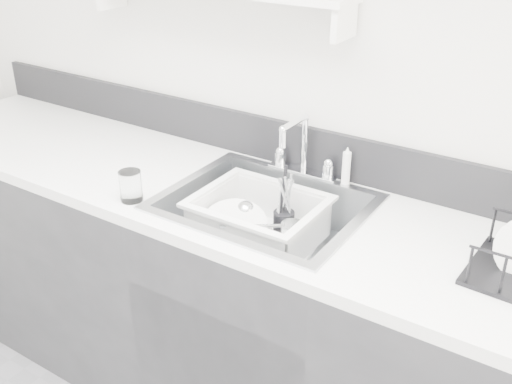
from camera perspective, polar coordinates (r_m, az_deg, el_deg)
The scene contains 12 objects.
counter_run at distance 2.16m, azimuth 0.74°, elevation -11.85°, with size 3.20×0.62×0.92m.
backsplash at distance 2.11m, azimuth 5.18°, elevation 4.10°, with size 3.20×0.02×0.16m, color black.
sink at distance 1.95m, azimuth 0.80°, elevation -3.36°, with size 0.64×0.52×0.20m, color silver, non-canonical shape.
faucet at distance 2.07m, azimuth 4.47°, elevation 3.12°, with size 0.26×0.18×0.23m.
side_sprayer at distance 2.01m, azimuth 8.60°, elevation 2.44°, with size 0.03×0.03×0.14m, color white.
wash_tub at distance 1.98m, azimuth 0.24°, elevation -2.79°, with size 0.41×0.33×0.16m, color white, non-canonical shape.
plate_stack at distance 1.98m, azimuth -1.86°, elevation -4.01°, with size 0.27×0.26×0.11m.
utensil_cup at distance 2.01m, azimuth 2.65°, elevation -2.79°, with size 0.07×0.07×0.24m.
ladle at distance 1.98m, azimuth -0.13°, elevation -3.47°, with size 0.31×0.11×0.09m, color silver, non-canonical shape.
tumbler_in_tub at distance 1.91m, azimuth 3.49°, elevation -4.46°, with size 0.08×0.08×0.11m, color white.
tumbler_counter at distance 1.94m, azimuth -11.84°, elevation 0.56°, with size 0.07×0.07×0.10m, color white.
bowl_small at distance 1.90m, azimuth 1.21°, elevation -5.91°, with size 0.11×0.11×0.04m, color white.
Camera 1 is at (0.90, -0.23, 1.82)m, focal length 42.00 mm.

